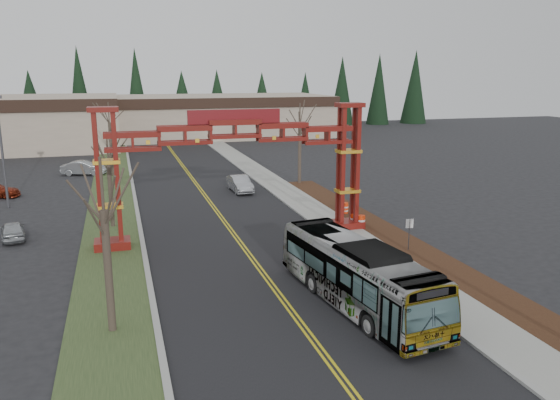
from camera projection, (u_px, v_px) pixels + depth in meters
name	position (u px, v px, depth m)	size (l,w,h in m)	color
ground	(341.00, 378.00, 19.94)	(200.00, 200.00, 0.00)	black
road	(218.00, 213.00, 43.27)	(12.00, 110.00, 0.02)	black
lane_line_left	(217.00, 213.00, 43.24)	(0.12, 100.00, 0.01)	gold
lane_line_right	(220.00, 213.00, 43.30)	(0.12, 100.00, 0.01)	gold
curb_right	(292.00, 207.00, 44.97)	(0.30, 110.00, 0.15)	#9D9E99
sidewalk_right	(308.00, 206.00, 45.37)	(2.60, 110.00, 0.14)	gray
landscape_strip	(435.00, 261.00, 32.10)	(2.60, 50.00, 0.12)	black
grass_median	(113.00, 220.00, 41.04)	(4.00, 110.00, 0.08)	#2E4221
curb_left	(138.00, 218.00, 41.55)	(0.30, 110.00, 0.15)	#9D9E99
gateway_arch	(235.00, 150.00, 35.38)	(18.20, 1.60, 8.90)	#63120D
retail_building_east	(218.00, 116.00, 96.54)	(38.00, 20.30, 7.00)	tan
conifer_treeline	(156.00, 96.00, 104.40)	(116.10, 5.60, 13.00)	black
transit_bus	(357.00, 274.00, 25.82)	(2.65, 11.32, 3.15)	#ABAFB3
silver_sedan	(240.00, 184.00, 51.05)	(1.58, 4.53, 1.49)	#A5A8AD
parked_car_near_a	(13.00, 230.00, 36.38)	(1.46, 3.63, 1.24)	#A2A7AA
parked_car_far_a	(84.00, 168.00, 59.37)	(1.63, 4.68, 1.54)	#999DA0
bare_tree_median_near	(104.00, 211.00, 22.29)	(3.35, 3.35, 7.60)	#382D26
bare_tree_median_mid	(108.00, 160.00, 38.33)	(3.02, 3.02, 6.90)	#382D26
bare_tree_median_far	(109.00, 123.00, 57.64)	(3.22, 3.22, 7.88)	#382D26
bare_tree_right_far	(300.00, 126.00, 53.60)	(3.34, 3.34, 7.99)	#382D26
light_pole_near	(1.00, 144.00, 43.89)	(0.79, 0.40, 9.14)	#3F3F44
street_sign	(409.00, 228.00, 33.71)	(0.48, 0.09, 2.09)	#3F3F44
barrel_south	(361.00, 222.00, 38.76)	(0.55, 0.55, 1.01)	#F7380D
barrel_mid	(354.00, 221.00, 39.24)	(0.55, 0.55, 1.02)	#F7380D
barrel_north	(345.00, 209.00, 42.77)	(0.52, 0.52, 0.96)	#F7380D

